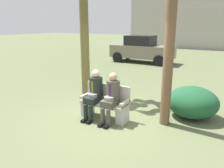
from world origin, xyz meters
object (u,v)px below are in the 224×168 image
Objects in this scene: park_bench at (105,104)px; shrub_near_bench at (192,102)px; seated_man_left at (94,92)px; seated_man_right at (111,95)px; parked_car_near at (142,49)px.

shrub_near_bench is (1.96, 1.20, 0.03)m from park_bench.
shrub_near_bench is at bearing 30.91° from seated_man_left.
seated_man_right is at bearing -26.76° from park_bench.
seated_man_left reaches higher than park_bench.
shrub_near_bench is (2.22, 1.33, -0.30)m from seated_man_left.
seated_man_left is 0.33× the size of parked_car_near.
shrub_near_bench is at bearing -58.54° from parked_car_near.
park_bench is at bearing 25.54° from seated_man_left.
parked_car_near is at bearing 104.80° from seated_man_left.
seated_man_right is 0.32× the size of parked_car_near.
seated_man_left is (-0.26, -0.12, 0.32)m from park_bench.
shrub_near_bench is at bearing 37.93° from seated_man_right.
parked_car_near reaches higher than seated_man_left.
seated_man_left is 0.96× the size of shrub_near_bench.
parked_car_near is (-4.52, 7.40, 0.42)m from shrub_near_bench.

